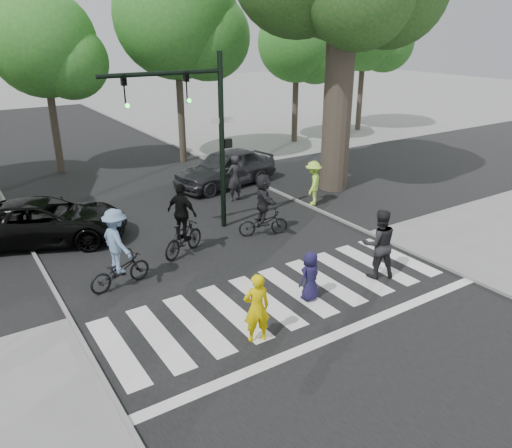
{
  "coord_description": "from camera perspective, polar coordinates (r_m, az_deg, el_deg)",
  "views": [
    {
      "loc": [
        -6.93,
        -8.44,
        6.72
      ],
      "look_at": [
        0.5,
        3.0,
        1.3
      ],
      "focal_mm": 35.0,
      "sensor_mm": 36.0,
      "label": 1
    }
  ],
  "objects": [
    {
      "name": "car_grey",
      "position": [
        22.45,
        -3.51,
        6.41
      ],
      "size": [
        5.11,
        2.73,
        1.66
      ],
      "primitive_type": "imported",
      "rotation": [
        0.0,
        0.0,
        -1.4
      ],
      "color": "#303135",
      "rests_on": "ground"
    },
    {
      "name": "pedestrian_adult",
      "position": [
        14.46,
        13.86,
        -2.2
      ],
      "size": [
        1.23,
        1.12,
        2.05
      ],
      "primitive_type": "imported",
      "rotation": [
        0.0,
        0.0,
        2.71
      ],
      "color": "black",
      "rests_on": "ground"
    },
    {
      "name": "bg_tree_4",
      "position": [
        31.17,
        5.25,
        19.59
      ],
      "size": [
        4.83,
        4.6,
        8.15
      ],
      "color": "brown",
      "rests_on": "ground"
    },
    {
      "name": "road_stem",
      "position": [
        16.54,
        -5.24,
        -2.37
      ],
      "size": [
        10.0,
        70.0,
        0.01
      ],
      "primitive_type": "cube",
      "color": "black",
      "rests_on": "ground"
    },
    {
      "name": "road_cross",
      "position": [
        19.06,
        -9.49,
        0.74
      ],
      "size": [
        70.0,
        10.0,
        0.01
      ],
      "primitive_type": "cube",
      "color": "black",
      "rests_on": "ground"
    },
    {
      "name": "cyclist_right",
      "position": [
        16.9,
        0.84,
        1.79
      ],
      "size": [
        1.82,
        1.68,
        2.18
      ],
      "color": "black",
      "rests_on": "ground"
    },
    {
      "name": "cyclist_mid",
      "position": [
        15.6,
        -8.37,
        -0.25
      ],
      "size": [
        1.82,
        1.23,
        2.33
      ],
      "color": "black",
      "rests_on": "ground"
    },
    {
      "name": "pedestrian_child",
      "position": [
        13.1,
        6.21,
        -5.93
      ],
      "size": [
        0.72,
        0.53,
        1.35
      ],
      "primitive_type": "imported",
      "rotation": [
        0.0,
        0.0,
        3.31
      ],
      "color": "#1C1840",
      "rests_on": "ground"
    },
    {
      "name": "traffic_signal",
      "position": [
        16.59,
        -6.59,
        11.75
      ],
      "size": [
        4.45,
        0.29,
        6.0
      ],
      "color": "black",
      "rests_on": "ground"
    },
    {
      "name": "car_suv",
      "position": [
        17.88,
        -22.99,
        0.31
      ],
      "size": [
        5.8,
        4.33,
        1.46
      ],
      "primitive_type": "imported",
      "rotation": [
        0.0,
        0.0,
        1.16
      ],
      "color": "black",
      "rests_on": "ground"
    },
    {
      "name": "pedestrian_woman",
      "position": [
        11.32,
        0.07,
        -9.57
      ],
      "size": [
        0.7,
        0.55,
        1.69
      ],
      "primitive_type": "imported",
      "rotation": [
        0.0,
        0.0,
        2.88
      ],
      "color": "yellow",
      "rests_on": "ground"
    },
    {
      "name": "bg_tree_3",
      "position": [
        26.24,
        -8.25,
        21.96
      ],
      "size": [
        6.3,
        6.0,
        10.2
      ],
      "color": "brown",
      "rests_on": "ground"
    },
    {
      "name": "bg_tree_5",
      "position": [
        35.6,
        12.91,
        20.59
      ],
      "size": [
        5.67,
        5.4,
        9.3
      ],
      "color": "brown",
      "rests_on": "ground"
    },
    {
      "name": "crosswalk",
      "position": [
        13.26,
        3.74,
        -8.78
      ],
      "size": [
        10.0,
        3.85,
        0.01
      ],
      "color": "silver",
      "rests_on": "ground"
    },
    {
      "name": "curb_left",
      "position": [
        15.12,
        -22.47,
        -6.3
      ],
      "size": [
        0.1,
        70.0,
        0.1
      ],
      "primitive_type": "cube",
      "color": "gray",
      "rests_on": "ground"
    },
    {
      "name": "bystander_hivis",
      "position": [
        20.09,
        6.55,
        4.66
      ],
      "size": [
        1.3,
        1.27,
        1.78
      ],
      "primitive_type": "imported",
      "rotation": [
        0.0,
        0.0,
        3.88
      ],
      "color": "#C5FF4C",
      "rests_on": "ground"
    },
    {
      "name": "bg_tree_2",
      "position": [
        25.6,
        -22.49,
        18.04
      ],
      "size": [
        5.04,
        4.8,
        8.4
      ],
      "color": "brown",
      "rests_on": "ground"
    },
    {
      "name": "cyclist_left",
      "position": [
        14.01,
        -15.5,
        -3.34
      ],
      "size": [
        1.88,
        1.27,
        2.27
      ],
      "color": "black",
      "rests_on": "ground"
    },
    {
      "name": "curb_right",
      "position": [
        19.2,
        8.16,
        1.11
      ],
      "size": [
        0.1,
        70.0,
        0.1
      ],
      "primitive_type": "cube",
      "color": "gray",
      "rests_on": "ground"
    },
    {
      "name": "ground",
      "position": [
        12.82,
        5.52,
        -10.05
      ],
      "size": [
        120.0,
        120.0,
        0.0
      ],
      "primitive_type": "plane",
      "color": "gray",
      "rests_on": "ground"
    },
    {
      "name": "bystander_dark",
      "position": [
        20.42,
        -2.48,
        5.23
      ],
      "size": [
        0.75,
        0.55,
        1.9
      ],
      "primitive_type": "imported",
      "rotation": [
        0.0,
        0.0,
        3.29
      ],
      "color": "black",
      "rests_on": "ground"
    }
  ]
}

